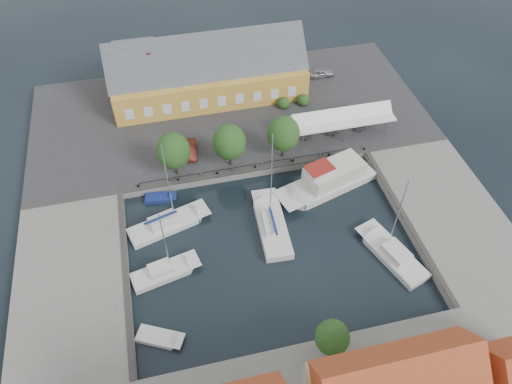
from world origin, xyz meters
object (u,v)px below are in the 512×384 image
warehouse (204,73)px  launch_sw (159,338)px  center_sailboat (272,226)px  east_boat_c (393,255)px  car_red (191,150)px  trawler (329,180)px  car_silver (321,73)px  launch_nw (160,199)px  west_boat_a (167,225)px  tent_canopy (342,119)px  west_boat_c (164,273)px

warehouse → launch_sw: size_ratio=5.69×
center_sailboat → east_boat_c: (12.19, -7.12, -0.10)m
car_red → trawler: 18.56m
car_silver → center_sailboat: (-15.08, -27.23, -1.32)m
car_silver → launch_nw: 33.72m
launch_sw → trawler: bearing=34.8°
trawler → warehouse: bearing=118.8°
launch_nw → warehouse: bearing=65.1°
warehouse → trawler: bearing=-61.2°
car_red → west_boat_a: bearing=-105.9°
launch_sw → tent_canopy: bearing=41.4°
east_boat_c → launch_sw: east_boat_c is taller
warehouse → tent_canopy: size_ratio=2.04×
east_boat_c → trawler: bearing=105.7°
center_sailboat → west_boat_c: size_ratio=1.36×
car_silver → west_boat_c: west_boat_c is taller
launch_nw → center_sailboat: bearing=-31.9°
tent_canopy → west_boat_c: size_ratio=1.34×
warehouse → car_silver: bearing=0.3°
tent_canopy → west_boat_a: bearing=-158.1°
car_silver → west_boat_a: bearing=133.1°
launch_sw → car_silver: bearing=52.4°
car_red → center_sailboat: size_ratio=0.29×
launch_sw → west_boat_a: bearing=80.4°
car_silver → launch_sw: (-29.45, -38.28, -1.59)m
trawler → center_sailboat: bearing=-150.2°
center_sailboat → launch_nw: 14.60m
car_red → west_boat_a: size_ratio=0.32×
car_red → west_boat_a: (-4.56, -10.96, -1.41)m
trawler → west_boat_c: west_boat_c is taller
warehouse → trawler: warehouse is taller
center_sailboat → trawler: center_sailboat is taller
warehouse → east_boat_c: 37.85m
tent_canopy → west_boat_c: 31.39m
car_red → warehouse: bearing=79.5°
east_boat_c → launch_nw: (-24.57, 14.84, -0.17)m
car_silver → center_sailboat: bearing=152.4°
launch_nw → car_silver: bearing=35.4°
trawler → west_boat_a: bearing=-174.8°
east_boat_c → tent_canopy: bearing=87.1°
center_sailboat → east_boat_c: size_ratio=1.18×
west_boat_c → launch_nw: 11.30m
center_sailboat → launch_sw: bearing=-142.4°
warehouse → west_boat_c: warehouse is taller
east_boat_c → west_boat_a: 26.24m
warehouse → car_red: warehouse is taller
warehouse → center_sailboat: 27.63m
car_silver → launch_sw: bearing=143.8°
tent_canopy → car_red: tent_canopy is taller
tent_canopy → car_silver: bearing=82.4°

